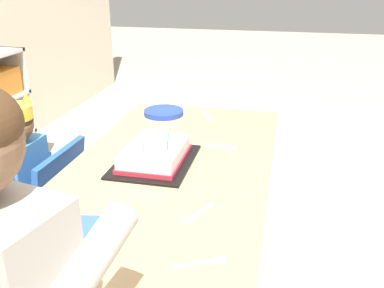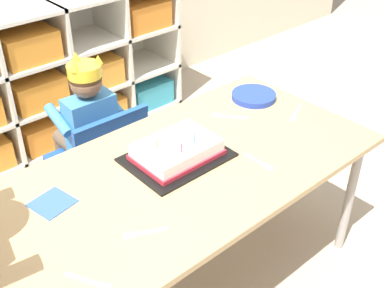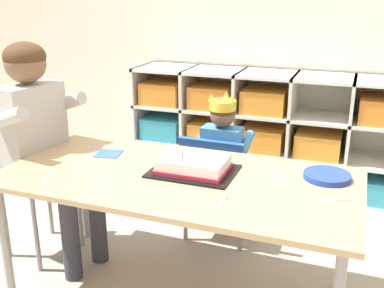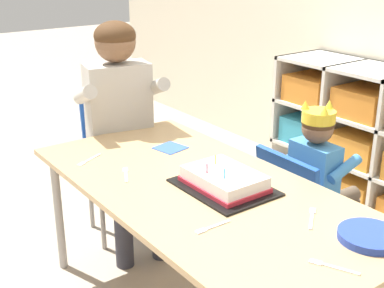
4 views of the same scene
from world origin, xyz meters
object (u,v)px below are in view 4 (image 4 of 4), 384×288
Objects in this scene: adult_helper_seated at (122,110)px; fork_by_napkin at (126,174)px; child_with_crown at (321,169)px; birthday_cake_on_tray at (224,181)px; fork_beside_plate_stack at (331,266)px; paper_plate_stack at (370,236)px; classroom_chair_blue at (301,204)px; activity_table at (203,199)px; fork_at_table_front_edge at (312,217)px; fork_near_cake_tray at (88,160)px; classroom_chair_adult_side at (118,147)px; fork_near_child_seat at (211,228)px.

adult_helper_seated is 8.75× the size of fork_by_napkin.
child_with_crown reaches higher than birthday_cake_on_tray.
fork_by_napkin is at bearing -144.75° from birthday_cake_on_tray.
birthday_cake_on_tray is at bearing 146.73° from fork_beside_plate_stack.
classroom_chair_blue is at bearing 149.08° from paper_plate_stack.
child_with_crown reaches higher than activity_table.
adult_helper_seated reaches higher than classroom_chair_blue.
adult_helper_seated reaches higher than fork_beside_plate_stack.
paper_plate_stack is (0.58, 0.18, 0.06)m from activity_table.
adult_helper_seated is 0.53m from fork_by_napkin.
fork_at_table_front_edge is at bearing 117.32° from fork_beside_plate_stack.
birthday_cake_on_tray is 2.65× the size of fork_near_cake_tray.
activity_table is 11.84× the size of fork_by_napkin.
fork_by_napkin is 0.73m from fork_at_table_front_edge.
fork_near_cake_tray is at bearing 165.65° from fork_beside_plate_stack.
fork_near_cake_tray is at bearing -159.07° from paper_plate_stack.
adult_helper_seated is 8.90× the size of fork_at_table_front_edge.
activity_table is 2.07× the size of classroom_chair_adult_side.
activity_table is at bearing -107.86° from fork_at_table_front_edge.
birthday_cake_on_tray is 2.83× the size of fork_by_napkin.
classroom_chair_adult_side is 0.64m from fork_by_napkin.
fork_beside_plate_stack is at bearing -68.87° from fork_near_child_seat.
fork_near_child_seat is (0.98, -0.24, -0.10)m from adult_helper_seated.
fork_near_cake_tray is (0.25, -0.30, -0.10)m from adult_helper_seated.
child_with_crown is 0.58m from birthday_cake_on_tray.
fork_by_napkin and fork_near_child_seat have the same top height.
fork_by_napkin is (-0.28, -0.69, 0.22)m from classroom_chair_blue.
activity_table is 0.63m from child_with_crown.
fork_near_cake_tray is 1.11m from fork_beside_plate_stack.
fork_at_table_front_edge is at bearing -74.38° from adult_helper_seated.
birthday_cake_on_tray is at bearing 95.86° from classroom_chair_blue.
classroom_chair_blue is 0.75× the size of child_with_crown.
adult_helper_seated reaches higher than activity_table.
birthday_cake_on_tray is 2.67× the size of fork_beside_plate_stack.
child_with_crown reaches higher than fork_beside_plate_stack.
fork_at_table_front_edge is at bearing -93.43° from fork_near_cake_tray.
birthday_cake_on_tray is 1.86× the size of paper_plate_stack.
paper_plate_stack is at bearing -73.40° from adult_helper_seated.
classroom_chair_adult_side is (-0.85, -0.53, -0.04)m from child_with_crown.
classroom_chair_adult_side is 5.82× the size of fork_at_table_front_edge.
fork_at_table_front_edge is 0.93× the size of fork_beside_plate_stack.
child_with_crown is 4.26× the size of paper_plate_stack.
activity_table is 0.32m from fork_by_napkin.
child_with_crown is 0.74× the size of adult_helper_seated.
child_with_crown is 0.85m from fork_by_napkin.
child_with_crown is at bearing -56.62° from fork_near_cake_tray.
paper_plate_stack is at bearing -95.71° from fork_near_cake_tray.
fork_near_cake_tray is at bearing 95.86° from fork_near_child_seat.
birthday_cake_on_tray is (0.04, -0.46, 0.25)m from classroom_chair_blue.
classroom_chair_blue reaches higher than fork_at_table_front_edge.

